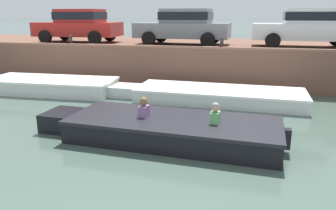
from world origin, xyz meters
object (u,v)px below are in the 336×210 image
Objects in this scene: boat_moored_west_white at (46,85)px; car_left_inner_grey at (184,25)px; mooring_bollard_west at (71,40)px; boat_moored_central_white at (211,95)px; car_centre_white at (309,26)px; car_leftmost_red at (79,24)px; mooring_bollard_mid at (222,42)px; motorboat_passing at (164,129)px.

boat_moored_west_white is 1.42× the size of car_left_inner_grey.
car_left_inner_grey reaches higher than mooring_bollard_west.
mooring_bollard_west is at bearing 162.65° from boat_moored_central_white.
car_left_inner_grey is 0.97× the size of car_centre_white.
mooring_bollard_mid is at bearing -11.75° from car_leftmost_red.
car_leftmost_red is at bearing 179.95° from car_left_inner_grey.
boat_moored_central_white is at bearing -136.05° from car_centre_white.
motorboat_passing is 6.17m from mooring_bollard_mid.
car_left_inner_grey is at bearing -179.99° from car_centre_white.
boat_moored_central_white is at bearing 0.55° from boat_moored_west_white.
car_leftmost_red is 7.05m from mooring_bollard_mid.
car_centre_white is at bearing 59.53° from motorboat_passing.
car_leftmost_red and car_left_inner_grey have the same top height.
car_centre_white is at bearing 22.78° from mooring_bollard_mid.
boat_moored_central_white is at bearing -17.35° from mooring_bollard_west.
motorboat_passing is 13.98× the size of mooring_bollard_west.
car_centre_white reaches higher than boat_moored_central_white.
motorboat_passing is 8.77m from car_centre_white.
boat_moored_west_white is at bearing -162.74° from mooring_bollard_mid.
boat_moored_west_white is at bearing -86.26° from car_leftmost_red.
motorboat_passing is 8.33m from mooring_bollard_west.
boat_moored_west_white is 13.47× the size of mooring_bollard_mid.
car_leftmost_red is at bearing 129.20° from motorboat_passing.
motorboat_passing is at bearing -50.80° from car_leftmost_red.
boat_moored_west_white is at bearing 146.33° from motorboat_passing.
car_left_inner_grey is at bearing 35.69° from boat_moored_west_white.
mooring_bollard_mid is (6.57, 0.00, 0.00)m from mooring_bollard_west.
car_centre_white is at bearing 0.01° from car_left_inner_grey.
car_left_inner_grey is at bearing 115.40° from boat_moored_central_white.
mooring_bollard_west is 1.00× the size of mooring_bollard_mid.
car_leftmost_red is 8.98× the size of mooring_bollard_mid.
mooring_bollard_west is at bearing -163.41° from car_left_inner_grey.
boat_moored_west_white is 1.50× the size of car_leftmost_red.
car_centre_white reaches higher than mooring_bollard_mid.
mooring_bollard_west reaches higher than motorboat_passing.
motorboat_passing is at bearing -33.67° from boat_moored_west_white.
motorboat_passing is at bearing -100.89° from boat_moored_central_white.
boat_moored_west_white is 1.38× the size of car_centre_white.
car_leftmost_red is 10.27m from car_centre_white.
car_leftmost_red reaches higher than boat_moored_central_white.
mooring_bollard_mid is at bearing 85.42° from boat_moored_central_white.
mooring_bollard_west is at bearing 133.89° from motorboat_passing.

